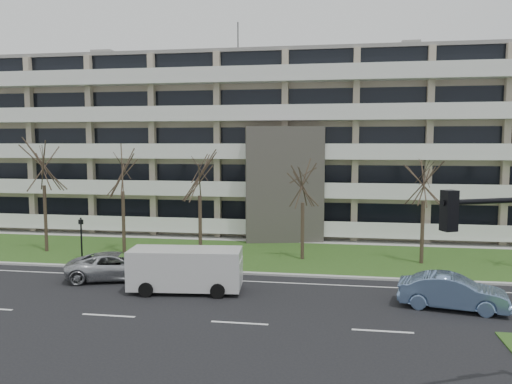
% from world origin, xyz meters
% --- Properties ---
extents(ground, '(160.00, 160.00, 0.00)m').
position_xyz_m(ground, '(0.00, 0.00, 0.00)').
color(ground, black).
rests_on(ground, ground).
extents(grass_verge, '(90.00, 10.00, 0.06)m').
position_xyz_m(grass_verge, '(0.00, 13.00, 0.03)').
color(grass_verge, '#2C4A18').
rests_on(grass_verge, ground).
extents(curb, '(90.00, 0.35, 0.12)m').
position_xyz_m(curb, '(0.00, 8.00, 0.06)').
color(curb, '#B2B2AD').
rests_on(curb, ground).
extents(sidewalk, '(90.00, 2.00, 0.08)m').
position_xyz_m(sidewalk, '(0.00, 18.50, 0.04)').
color(sidewalk, '#B2B2AD').
rests_on(sidewalk, ground).
extents(lane_edge_line, '(90.00, 0.12, 0.01)m').
position_xyz_m(lane_edge_line, '(0.00, 6.50, 0.01)').
color(lane_edge_line, white).
rests_on(lane_edge_line, ground).
extents(apartment_building, '(60.50, 15.10, 18.75)m').
position_xyz_m(apartment_building, '(-0.01, 25.32, 7.61)').
color(apartment_building, tan).
rests_on(apartment_building, ground).
extents(silver_pickup, '(5.94, 3.90, 1.52)m').
position_xyz_m(silver_pickup, '(-8.25, 5.80, 0.76)').
color(silver_pickup, '#AAACB1').
rests_on(silver_pickup, ground).
extents(blue_sedan, '(5.11, 2.63, 1.61)m').
position_xyz_m(blue_sedan, '(9.46, 3.42, 0.80)').
color(blue_sedan, '#6785B3').
rests_on(blue_sedan, ground).
extents(white_van, '(5.97, 2.82, 2.24)m').
position_xyz_m(white_van, '(-3.58, 4.13, 1.34)').
color(white_van, silver).
rests_on(white_van, ground).
extents(pedestrian_signal, '(0.33, 0.30, 2.83)m').
position_xyz_m(pedestrian_signal, '(-12.57, 9.89, 1.80)').
color(pedestrian_signal, black).
rests_on(pedestrian_signal, ground).
extents(tree_1, '(4.25, 4.25, 8.50)m').
position_xyz_m(tree_1, '(-16.27, 11.77, 6.61)').
color(tree_1, '#382B21').
rests_on(tree_1, ground).
extents(tree_2, '(3.90, 3.90, 7.81)m').
position_xyz_m(tree_2, '(-10.62, 12.21, 6.07)').
color(tree_2, '#382B21').
rests_on(tree_2, ground).
extents(tree_3, '(3.82, 3.82, 7.65)m').
position_xyz_m(tree_3, '(-4.83, 11.28, 5.95)').
color(tree_3, '#382B21').
rests_on(tree_3, ground).
extents(tree_4, '(3.41, 3.41, 6.82)m').
position_xyz_m(tree_4, '(1.89, 12.22, 5.30)').
color(tree_4, '#382B21').
rests_on(tree_4, ground).
extents(tree_5, '(3.63, 3.63, 7.26)m').
position_xyz_m(tree_5, '(9.52, 12.21, 5.64)').
color(tree_5, '#382B21').
rests_on(tree_5, ground).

